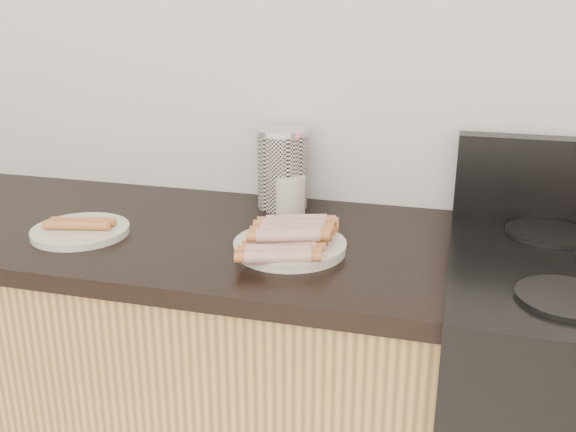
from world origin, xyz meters
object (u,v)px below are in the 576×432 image
(main_plate, at_px, (290,248))
(canister, at_px, (282,168))
(mug, at_px, (290,195))
(side_plate, at_px, (80,231))

(main_plate, distance_m, canister, 0.32)
(main_plate, height_order, mug, mug)
(canister, bearing_deg, main_plate, -71.43)
(side_plate, bearing_deg, canister, 38.78)
(side_plate, bearing_deg, main_plate, 3.06)
(main_plate, height_order, canister, canister)
(canister, height_order, mug, canister)
(side_plate, xyz_separation_m, canister, (0.40, 0.32, 0.10))
(main_plate, xyz_separation_m, side_plate, (-0.50, -0.03, -0.00))
(main_plate, distance_m, mug, 0.26)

